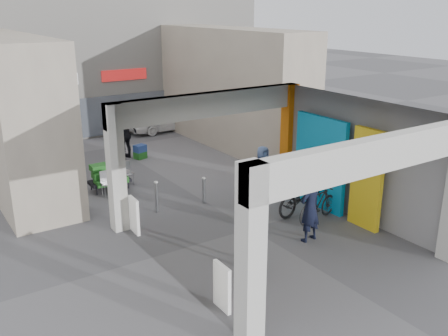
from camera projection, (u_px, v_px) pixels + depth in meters
ground at (251, 229)px, 13.76m from camera, size 90.00×90.00×0.00m
arcade_canopy at (288, 153)px, 12.68m from camera, size 6.40×6.45×6.40m
far_building at (76, 47)px, 23.60m from camera, size 18.00×4.08×8.00m
plaza_bldg_left at (9, 112)px, 16.56m from camera, size 2.00×9.00×5.00m
plaza_bldg_right at (232, 88)px, 21.29m from camera, size 2.00×9.00×5.00m
bollard_left at (157, 197)px, 14.73m from camera, size 0.09×0.09×0.95m
bollard_center at (204, 191)px, 15.44m from camera, size 0.09×0.09×0.82m
bollard_right at (250, 179)px, 16.24m from camera, size 0.09×0.09×0.95m
advert_board_near at (222, 287)px, 9.99m from camera, size 0.11×0.55×1.00m
advert_board_far at (134, 215)px, 13.39m from camera, size 0.12×0.55×1.00m
cafe_set at (115, 181)px, 16.67m from camera, size 1.33×1.07×0.80m
produce_stand at (109, 179)px, 16.64m from camera, size 1.32×0.71×0.87m
crate_stack at (140, 152)px, 20.01m from camera, size 0.53×0.46×0.56m
border_collie at (260, 218)px, 13.83m from camera, size 0.24×0.47×0.65m
man_with_dog at (310, 208)px, 12.83m from camera, size 0.71×0.52×1.82m
man_back_turned at (254, 233)px, 11.68m from camera, size 0.98×0.92×1.61m
man_elderly at (262, 168)px, 16.57m from camera, size 0.78×0.57×1.47m
man_crates at (125, 134)px, 19.85m from camera, size 1.25×0.83×1.97m
bicycle_front at (303, 195)px, 14.71m from camera, size 2.15×0.98×1.09m
bicycle_rear at (318, 204)px, 14.16m from camera, size 1.71×0.75×0.99m
white_van at (163, 119)px, 24.34m from camera, size 3.65×1.66×1.21m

